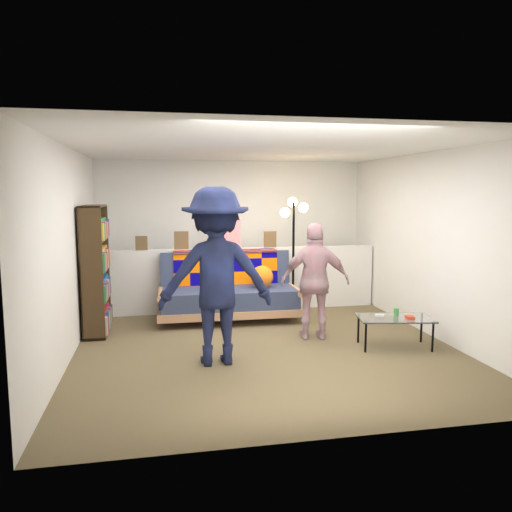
{
  "coord_description": "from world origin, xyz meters",
  "views": [
    {
      "loc": [
        -1.25,
        -5.93,
        1.88
      ],
      "look_at": [
        0.0,
        0.4,
        1.05
      ],
      "focal_mm": 35.0,
      "sensor_mm": 36.0,
      "label": 1
    }
  ],
  "objects": [
    {
      "name": "ledge_decor",
      "position": [
        -0.23,
        1.78,
        1.18
      ],
      "size": [
        2.97,
        0.02,
        0.45
      ],
      "color": "brown",
      "rests_on": "half_wall_ledge"
    },
    {
      "name": "room_shell",
      "position": [
        0.0,
        0.47,
        1.67
      ],
      "size": [
        4.6,
        5.05,
        2.45
      ],
      "color": "silver",
      "rests_on": "ground"
    },
    {
      "name": "ground",
      "position": [
        0.0,
        0.0,
        0.0
      ],
      "size": [
        5.0,
        5.0,
        0.0
      ],
      "primitive_type": "plane",
      "color": "brown",
      "rests_on": "ground"
    },
    {
      "name": "futon_sofa",
      "position": [
        -0.23,
        1.28,
        0.41
      ],
      "size": [
        2.09,
        1.04,
        0.89
      ],
      "color": "#B17C56",
      "rests_on": "ground"
    },
    {
      "name": "half_wall_ledge",
      "position": [
        0.0,
        1.8,
        0.5
      ],
      "size": [
        4.45,
        0.15,
        1.0
      ],
      "primitive_type": "cube",
      "color": "silver",
      "rests_on": "ground"
    },
    {
      "name": "floor_lamp",
      "position": [
        0.78,
        1.4,
        1.27
      ],
      "size": [
        0.41,
        0.32,
        1.8
      ],
      "color": "black",
      "rests_on": "ground"
    },
    {
      "name": "person_left",
      "position": [
        -0.64,
        -0.59,
        0.97
      ],
      "size": [
        1.25,
        0.73,
        1.94
      ],
      "primitive_type": "imported",
      "rotation": [
        0.0,
        0.0,
        3.15
      ],
      "color": "black",
      "rests_on": "ground"
    },
    {
      "name": "person_right",
      "position": [
        0.71,
        0.08,
        0.75
      ],
      "size": [
        0.93,
        0.52,
        1.49
      ],
      "primitive_type": "imported",
      "rotation": [
        0.0,
        0.0,
        2.96
      ],
      "color": "pink",
      "rests_on": "ground"
    },
    {
      "name": "coffee_table",
      "position": [
        1.55,
        -0.47,
        0.35
      ],
      "size": [
        0.96,
        0.63,
        0.46
      ],
      "color": "black",
      "rests_on": "ground"
    },
    {
      "name": "bookshelf",
      "position": [
        -2.08,
        0.9,
        0.8
      ],
      "size": [
        0.28,
        0.85,
        1.71
      ],
      "color": "#301F10",
      "rests_on": "ground"
    }
  ]
}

